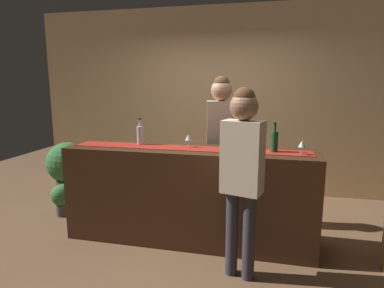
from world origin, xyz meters
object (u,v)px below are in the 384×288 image
Objects in this scene: wine_bottle_clear at (140,135)px; wine_bottle_green at (274,141)px; bartender at (221,132)px; customer_sipping at (242,164)px; wine_glass_near_customer at (188,138)px; potted_plant_tall at (68,167)px; potted_plant_small at (62,197)px; wine_glass_mid_counter at (302,144)px.

wine_bottle_clear and wine_bottle_green have the same top height.
customer_sipping is (0.35, -1.17, -0.09)m from bartender.
wine_glass_near_customer is 2.27m from potted_plant_tall.
bartender reaches higher than potted_plant_small.
customer_sipping is (0.63, -0.64, -0.10)m from wine_glass_near_customer.
customer_sipping is 2.68m from potted_plant_small.
wine_bottle_clear is at bearing 166.06° from customer_sipping.
wine_bottle_green is at bearing 81.18° from customer_sipping.
wine_glass_near_customer is at bearing -20.80° from potted_plant_tall.
wine_bottle_clear reaches higher than potted_plant_small.
wine_glass_near_customer is at bearing -3.35° from wine_bottle_clear.
wine_bottle_clear is 0.17× the size of bartender.
bartender is (-0.62, 0.57, -0.01)m from wine_bottle_green.
potted_plant_small is (-2.67, 0.27, -0.91)m from wine_bottle_green.
potted_plant_small is (-1.20, 0.20, -0.91)m from wine_bottle_clear.
wine_glass_mid_counter is 0.75m from customer_sipping.
wine_bottle_clear is 1.73m from wine_glass_mid_counter.
wine_bottle_green is at bearing -5.77° from potted_plant_small.
customer_sipping is at bearing -45.28° from wine_glass_near_customer.
potted_plant_small is at bearing -64.16° from potted_plant_tall.
bartender is at bearing 30.37° from wine_bottle_clear.
customer_sipping is at bearing 95.98° from bartender.
potted_plant_small is (-1.77, 0.23, -0.90)m from wine_glass_near_customer.
bartender reaches higher than potted_plant_tall.
potted_plant_tall is at bearing 167.44° from customer_sipping.
wine_glass_mid_counter is at bearing 60.15° from customer_sipping.
wine_glass_near_customer reaches higher than potted_plant_small.
bartender is 2.08× the size of potted_plant_tall.
wine_glass_mid_counter is at bearing -15.52° from potted_plant_tall.
wine_glass_mid_counter is at bearing -16.43° from wine_bottle_green.
bartender is at bearing 62.19° from wine_glass_near_customer.
wine_bottle_green is at bearing -2.47° from wine_glass_near_customer.
potted_plant_tall is (-2.03, 0.77, -0.64)m from wine_glass_near_customer.
wine_glass_mid_counter is 3.09m from potted_plant_small.
potted_plant_tall is at bearing 115.84° from potted_plant_small.
customer_sipping reaches higher than wine_bottle_green.
customer_sipping is at bearing -114.16° from wine_bottle_green.
bartender is at bearing 8.25° from potted_plant_small.
wine_glass_near_customer is 1.00× the size of wine_glass_mid_counter.
potted_plant_tall is 2.07× the size of potted_plant_small.
customer_sipping is at bearing -19.91° from potted_plant_small.
wine_bottle_green is 0.72× the size of potted_plant_small.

